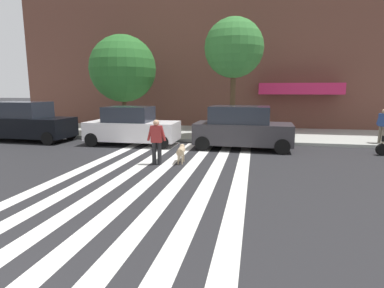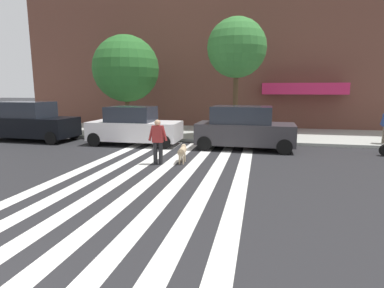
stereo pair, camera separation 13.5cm
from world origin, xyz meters
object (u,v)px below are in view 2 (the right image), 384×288
Objects in this scene: parked_car_third_in_line at (244,128)px; parked_car_near_curb at (29,122)px; street_tree_middle at (237,48)px; parked_car_behind_first at (134,127)px; street_tree_nearest at (126,69)px; dog_on_leash at (182,151)px; pedestrian_dog_walker at (158,139)px.

parked_car_near_curb is at bearing 180.00° from parked_car_third_in_line.
parked_car_near_curb is 11.73m from street_tree_middle.
parked_car_third_in_line reaches higher than parked_car_behind_first.
parked_car_near_curb reaches higher than parked_car_third_in_line.
parked_car_third_in_line is at bearing 0.02° from parked_car_behind_first.
street_tree_nearest is (4.22, 3.19, 2.91)m from parked_car_near_curb.
parked_car_behind_first is 0.79× the size of street_tree_nearest.
parked_car_behind_first is 4.66m from dog_on_leash.
pedestrian_dog_walker is (4.24, -6.92, -2.96)m from street_tree_nearest.
street_tree_middle reaches higher than street_tree_nearest.
parked_car_near_curb is 4.67× the size of dog_on_leash.
street_tree_middle is 8.01m from pedestrian_dog_walker.
street_tree_nearest is 8.64m from pedestrian_dog_walker.
dog_on_leash is at bearing -52.09° from street_tree_nearest.
street_tree_nearest is at bearing 37.06° from parked_car_near_curb.
dog_on_leash is at bearing -19.52° from parked_car_near_curb.
street_tree_middle is at bearing 31.62° from parked_car_behind_first.
pedestrian_dog_walker is at bearing -108.56° from street_tree_middle.
parked_car_behind_first is (5.98, -0.00, -0.09)m from parked_car_near_curb.
parked_car_near_curb is at bearing -164.85° from street_tree_middle.
parked_car_third_in_line is 0.70× the size of street_tree_middle.
street_tree_middle is at bearing 71.44° from pedestrian_dog_walker.
dog_on_leash is (9.26, -3.28, -0.54)m from parked_car_near_curb.
parked_car_third_in_line reaches higher than dog_on_leash.
parked_car_behind_first is 6.79m from street_tree_middle.
parked_car_third_in_line is 4.72m from pedestrian_dog_walker.
parked_car_third_in_line is at bearing -77.19° from street_tree_middle.
street_tree_middle reaches higher than dog_on_leash.
parked_car_near_curb is 9.25m from pedestrian_dog_walker.
street_tree_middle is at bearing 15.15° from parked_car_near_curb.
parked_car_near_curb is 3.02× the size of pedestrian_dog_walker.
parked_car_third_in_line is 0.78× the size of street_tree_nearest.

